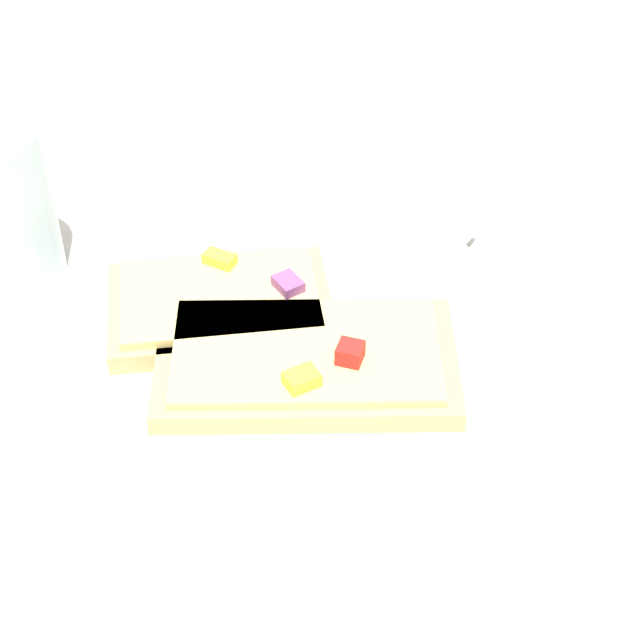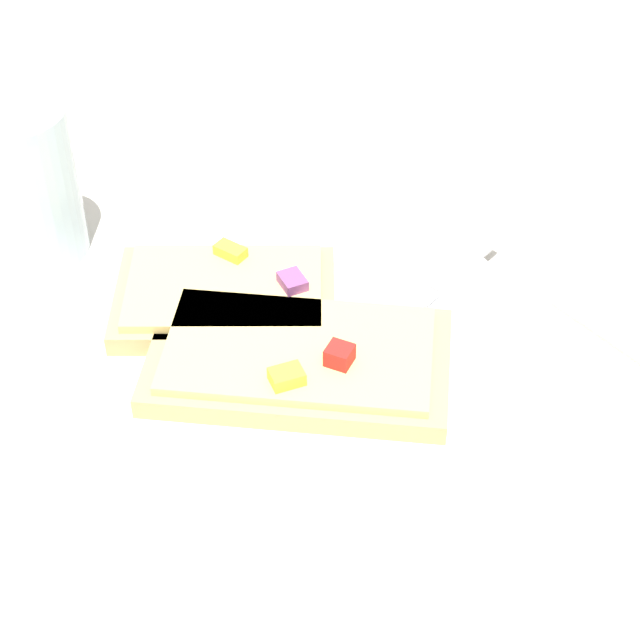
# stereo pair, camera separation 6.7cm
# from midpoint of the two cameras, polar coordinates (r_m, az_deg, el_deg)

# --- Properties ---
(ground_plane) EXTENTS (4.00, 4.00, 0.00)m
(ground_plane) POSITION_cam_midpoint_polar(r_m,az_deg,el_deg) (0.70, 2.77, -1.48)
(ground_plane) COLOR beige
(plate) EXTENTS (0.28, 0.28, 0.01)m
(plate) POSITION_cam_midpoint_polar(r_m,az_deg,el_deg) (0.69, 2.78, -1.11)
(plate) COLOR white
(plate) RESTS_ON ground
(fork) EXTENTS (0.06, 0.20, 0.01)m
(fork) POSITION_cam_midpoint_polar(r_m,az_deg,el_deg) (0.72, 1.13, 1.64)
(fork) COLOR silver
(fork) RESTS_ON plate
(knife) EXTENTS (0.06, 0.20, 0.01)m
(knife) POSITION_cam_midpoint_polar(r_m,az_deg,el_deg) (0.72, 8.06, 1.23)
(knife) COLOR silver
(knife) RESTS_ON plate
(pizza_slice_main) EXTENTS (0.20, 0.20, 0.03)m
(pizza_slice_main) POSITION_cam_midpoint_polar(r_m,az_deg,el_deg) (0.66, 1.81, -2.23)
(pizza_slice_main) COLOR tan
(pizza_slice_main) RESTS_ON plate
(pizza_slice_corner) EXTENTS (0.16, 0.17, 0.03)m
(pizza_slice_corner) POSITION_cam_midpoint_polar(r_m,az_deg,el_deg) (0.70, -2.33, 1.18)
(pizza_slice_corner) COLOR tan
(pizza_slice_corner) RESTS_ON plate
(crumb_scatter) EXTENTS (0.02, 0.03, 0.01)m
(crumb_scatter) POSITION_cam_midpoint_polar(r_m,az_deg,el_deg) (0.65, 3.39, -3.15)
(crumb_scatter) COLOR tan
(crumb_scatter) RESTS_ON plate
(drinking_glass) EXTENTS (0.07, 0.07, 0.11)m
(drinking_glass) POSITION_cam_midpoint_polar(r_m,az_deg,el_deg) (0.76, -12.95, 7.01)
(drinking_glass) COLOR silver
(drinking_glass) RESTS_ON ground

